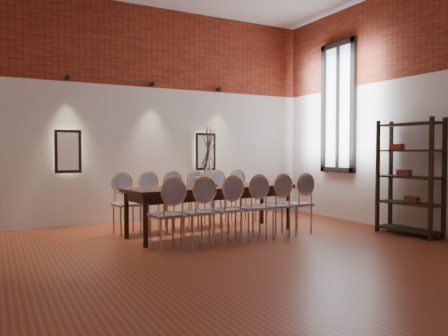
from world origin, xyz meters
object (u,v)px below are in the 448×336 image
chair_near_c (225,210)px  chair_far_d (202,199)px  chair_far_f (244,196)px  bowl (202,181)px  dining_table (212,210)px  chair_far_a (127,204)px  book (208,185)px  vase (208,177)px  chair_near_b (197,212)px  chair_far_b (154,202)px  chair_far_e (223,198)px  chair_near_a (167,215)px  shelving_rack (409,177)px  chair_near_d (251,208)px  chair_far_c (178,201)px  chair_near_e (275,206)px  chair_near_f (297,204)px

chair_near_c → chair_far_d: bearing=72.5°
chair_far_f → bowl: bearing=29.7°
chair_near_c → dining_table: bearing=72.5°
chair_far_a → book: 1.30m
chair_near_c → vase: (0.09, 0.73, 0.43)m
chair_far_d → book: size_ratio=3.62×
chair_far_f → book: (-1.14, -0.81, 0.30)m
chair_near_b → chair_far_b: (-0.13, 1.43, 0.00)m
chair_near_c → chair_far_b: 1.50m
chair_far_d → bowl: (-0.37, -0.80, 0.37)m
chair_far_e → chair_near_a: bearing=38.4°
chair_far_e → shelving_rack: shelving_rack is taller
chair_near_a → bowl: (0.85, 0.75, 0.37)m
chair_near_d → bowl: size_ratio=3.92×
chair_far_f → bowl: chair_far_f is taller
chair_far_b → bowl: size_ratio=3.92×
chair_near_b → shelving_rack: shelving_rack is taller
chair_far_d → vase: bearing=67.3°
chair_near_a → chair_far_c: (0.77, 1.51, 0.00)m
chair_far_e → vase: 1.12m
chair_far_e → bowl: chair_far_e is taller
chair_near_e → chair_far_f: (0.32, 1.47, 0.00)m
chair_near_b → chair_near_d: 0.90m
chair_near_f → chair_near_d: bearing=-180.0°
chair_far_b → shelving_rack: shelving_rack is taller
chair_far_b → shelving_rack: 4.07m
vase → bowl: vase is taller
chair_near_e → book: size_ratio=3.62×
chair_near_c → chair_far_b: size_ratio=1.00×
chair_far_a → book: size_ratio=3.62×
chair_far_c → chair_far_d: (0.45, 0.04, 0.00)m
chair_far_e → chair_far_f: (0.45, 0.04, 0.00)m
chair_far_f → chair_near_e: bearing=72.5°
chair_near_c → vase: vase is taller
chair_near_c → chair_far_f: (1.22, 1.55, 0.00)m
dining_table → chair_near_b: chair_near_b is taller
chair_far_a → vase: 1.35m
chair_far_c → vase: 0.85m
chair_near_c → chair_far_b: (-0.58, 1.38, 0.00)m
chair_far_c → shelving_rack: (2.96, -2.21, 0.43)m
chair_far_a → chair_far_f: (2.25, 0.21, 0.00)m
chair_near_e → shelving_rack: 2.16m
chair_far_a → chair_far_e: (1.80, 0.17, 0.00)m
chair_far_f → bowl: size_ratio=3.92×
chair_far_c → chair_far_e: bearing=-180.0°
chair_near_b → chair_far_d: size_ratio=1.00×
chair_near_f → chair_far_c: (-1.48, 1.30, 0.00)m
chair_near_a → chair_near_f: size_ratio=1.00×
chair_near_c → chair_near_f: size_ratio=1.00×
chair_far_b → chair_far_c: same height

